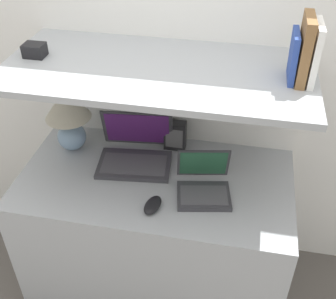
{
  "coord_description": "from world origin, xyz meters",
  "views": [
    {
      "loc": [
        0.34,
        -1.1,
        2.04
      ],
      "look_at": [
        0.06,
        0.34,
        0.94
      ],
      "focal_mm": 45.0,
      "sensor_mm": 36.0,
      "label": 1
    }
  ],
  "objects_px": {
    "computer_mouse": "(153,205)",
    "book_white": "(314,53)",
    "router_box": "(175,135)",
    "book_blue": "(293,56)",
    "laptop_large": "(135,152)",
    "table_lamp": "(68,113)",
    "shelf_gadget": "(35,50)",
    "book_brown": "(304,50)",
    "laptop_small": "(204,185)"
  },
  "relations": [
    {
      "from": "computer_mouse",
      "to": "book_white",
      "type": "distance_m",
      "value": 0.87
    },
    {
      "from": "router_box",
      "to": "book_blue",
      "type": "height_order",
      "value": "book_blue"
    },
    {
      "from": "laptop_large",
      "to": "book_blue",
      "type": "distance_m",
      "value": 0.85
    },
    {
      "from": "table_lamp",
      "to": "shelf_gadget",
      "type": "height_order",
      "value": "shelf_gadget"
    },
    {
      "from": "laptop_large",
      "to": "computer_mouse",
      "type": "xyz_separation_m",
      "value": [
        0.15,
        -0.3,
        -0.03
      ]
    },
    {
      "from": "computer_mouse",
      "to": "router_box",
      "type": "bearing_deg",
      "value": 88.18
    },
    {
      "from": "book_white",
      "to": "book_brown",
      "type": "distance_m",
      "value": 0.04
    },
    {
      "from": "laptop_large",
      "to": "book_white",
      "type": "xyz_separation_m",
      "value": [
        0.71,
        -0.03,
        0.59
      ]
    },
    {
      "from": "table_lamp",
      "to": "computer_mouse",
      "type": "bearing_deg",
      "value": -34.98
    },
    {
      "from": "shelf_gadget",
      "to": "book_white",
      "type": "bearing_deg",
      "value": 0.0
    },
    {
      "from": "book_brown",
      "to": "shelf_gadget",
      "type": "distance_m",
      "value": 1.07
    },
    {
      "from": "shelf_gadget",
      "to": "laptop_large",
      "type": "bearing_deg",
      "value": 5.0
    },
    {
      "from": "router_box",
      "to": "book_brown",
      "type": "height_order",
      "value": "book_brown"
    },
    {
      "from": "shelf_gadget",
      "to": "table_lamp",
      "type": "bearing_deg",
      "value": 49.53
    },
    {
      "from": "table_lamp",
      "to": "laptop_large",
      "type": "xyz_separation_m",
      "value": [
        0.34,
        -0.04,
        -0.16
      ]
    },
    {
      "from": "table_lamp",
      "to": "book_white",
      "type": "relative_size",
      "value": 1.49
    },
    {
      "from": "table_lamp",
      "to": "laptop_small",
      "type": "xyz_separation_m",
      "value": [
        0.69,
        -0.2,
        -0.16
      ]
    },
    {
      "from": "laptop_large",
      "to": "book_white",
      "type": "height_order",
      "value": "book_white"
    },
    {
      "from": "table_lamp",
      "to": "laptop_small",
      "type": "bearing_deg",
      "value": -16.2
    },
    {
      "from": "table_lamp",
      "to": "router_box",
      "type": "height_order",
      "value": "table_lamp"
    },
    {
      "from": "laptop_small",
      "to": "book_blue",
      "type": "xyz_separation_m",
      "value": [
        0.29,
        0.12,
        0.57
      ]
    },
    {
      "from": "router_box",
      "to": "book_brown",
      "type": "relative_size",
      "value": 0.61
    },
    {
      "from": "laptop_large",
      "to": "router_box",
      "type": "relative_size",
      "value": 2.5
    },
    {
      "from": "computer_mouse",
      "to": "book_brown",
      "type": "bearing_deg",
      "value": 27.31
    },
    {
      "from": "book_blue",
      "to": "book_brown",
      "type": "bearing_deg",
      "value": 0.0
    },
    {
      "from": "laptop_small",
      "to": "book_white",
      "type": "distance_m",
      "value": 0.7
    },
    {
      "from": "computer_mouse",
      "to": "shelf_gadget",
      "type": "relative_size",
      "value": 1.46
    },
    {
      "from": "book_white",
      "to": "book_brown",
      "type": "xyz_separation_m",
      "value": [
        -0.04,
        0.0,
        0.01
      ]
    },
    {
      "from": "computer_mouse",
      "to": "book_white",
      "type": "relative_size",
      "value": 0.57
    },
    {
      "from": "router_box",
      "to": "book_brown",
      "type": "xyz_separation_m",
      "value": [
        0.5,
        -0.18,
        0.57
      ]
    },
    {
      "from": "book_white",
      "to": "router_box",
      "type": "bearing_deg",
      "value": 161.8
    },
    {
      "from": "book_white",
      "to": "book_brown",
      "type": "relative_size",
      "value": 0.91
    },
    {
      "from": "router_box",
      "to": "laptop_small",
      "type": "bearing_deg",
      "value": -58.88
    },
    {
      "from": "book_brown",
      "to": "book_blue",
      "type": "distance_m",
      "value": 0.05
    },
    {
      "from": "shelf_gadget",
      "to": "book_blue",
      "type": "bearing_deg",
      "value": 0.0
    },
    {
      "from": "book_brown",
      "to": "book_white",
      "type": "bearing_deg",
      "value": -0.0
    },
    {
      "from": "laptop_small",
      "to": "router_box",
      "type": "relative_size",
      "value": 1.8
    },
    {
      "from": "computer_mouse",
      "to": "shelf_gadget",
      "type": "bearing_deg",
      "value": 154.21
    },
    {
      "from": "shelf_gadget",
      "to": "computer_mouse",
      "type": "bearing_deg",
      "value": -25.79
    },
    {
      "from": "laptop_small",
      "to": "router_box",
      "type": "height_order",
      "value": "laptop_small"
    },
    {
      "from": "shelf_gadget",
      "to": "book_brown",
      "type": "bearing_deg",
      "value": 0.0
    },
    {
      "from": "computer_mouse",
      "to": "router_box",
      "type": "distance_m",
      "value": 0.45
    },
    {
      "from": "laptop_large",
      "to": "book_brown",
      "type": "bearing_deg",
      "value": -2.98
    },
    {
      "from": "book_white",
      "to": "shelf_gadget",
      "type": "bearing_deg",
      "value": 180.0
    },
    {
      "from": "book_brown",
      "to": "laptop_small",
      "type": "bearing_deg",
      "value": -158.9
    },
    {
      "from": "laptop_small",
      "to": "computer_mouse",
      "type": "xyz_separation_m",
      "value": [
        -0.2,
        -0.14,
        -0.02
      ]
    },
    {
      "from": "laptop_small",
      "to": "shelf_gadget",
      "type": "distance_m",
      "value": 0.91
    },
    {
      "from": "laptop_large",
      "to": "book_blue",
      "type": "bearing_deg",
      "value": -3.14
    },
    {
      "from": "computer_mouse",
      "to": "shelf_gadget",
      "type": "distance_m",
      "value": 0.81
    },
    {
      "from": "laptop_small",
      "to": "book_white",
      "type": "height_order",
      "value": "book_white"
    }
  ]
}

